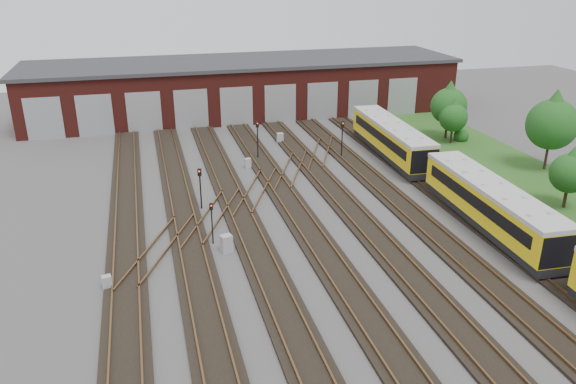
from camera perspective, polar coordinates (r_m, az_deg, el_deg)
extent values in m
plane|color=#43413F|center=(33.80, 8.48, -8.15)|extent=(120.00, 120.00, 0.00)
cube|color=black|center=(31.54, -16.13, -11.08)|extent=(2.40, 70.00, 0.18)
cube|color=brown|center=(31.51, -17.49, -10.94)|extent=(0.10, 70.00, 0.15)
cube|color=brown|center=(31.42, -14.84, -10.72)|extent=(0.10, 70.00, 0.15)
cube|color=black|center=(31.56, -8.77, -10.36)|extent=(2.40, 70.00, 0.18)
cube|color=brown|center=(31.43, -10.11, -10.25)|extent=(0.10, 70.00, 0.15)
cube|color=brown|center=(31.53, -7.48, -9.96)|extent=(0.10, 70.00, 0.15)
cube|color=black|center=(32.08, -1.57, -9.49)|extent=(2.40, 70.00, 0.18)
cube|color=brown|center=(31.87, -2.85, -9.40)|extent=(0.10, 70.00, 0.15)
cube|color=brown|center=(32.14, -0.31, -9.07)|extent=(0.10, 70.00, 0.15)
cube|color=black|center=(33.08, 5.26, -8.52)|extent=(2.40, 70.00, 0.18)
cube|color=brown|center=(32.79, 4.08, -8.45)|extent=(0.10, 70.00, 0.15)
cube|color=brown|center=(33.23, 6.45, -8.10)|extent=(0.10, 70.00, 0.15)
cube|color=black|center=(34.52, 11.57, -7.52)|extent=(2.40, 70.00, 0.18)
cube|color=brown|center=(34.15, 10.50, -7.46)|extent=(0.10, 70.00, 0.15)
cube|color=brown|center=(34.74, 12.67, -7.10)|extent=(0.10, 70.00, 0.15)
cube|color=black|center=(36.34, 17.29, -6.52)|extent=(2.40, 70.00, 0.18)
cube|color=brown|center=(35.92, 16.34, -6.47)|extent=(0.10, 70.00, 0.15)
cube|color=brown|center=(36.63, 18.28, -6.12)|extent=(0.10, 70.00, 0.15)
cube|color=black|center=(38.50, 22.40, -5.58)|extent=(2.40, 70.00, 0.18)
cube|color=brown|center=(38.02, 21.56, -5.52)|extent=(0.10, 70.00, 0.15)
cube|color=brown|center=(38.84, 23.29, -5.20)|extent=(0.10, 70.00, 0.15)
cube|color=black|center=(40.93, 26.92, -4.70)|extent=(2.40, 70.00, 0.18)
cube|color=brown|center=(40.41, 26.19, -4.65)|extent=(0.10, 70.00, 0.15)
cube|color=brown|center=(40.44, -7.62, -2.38)|extent=(5.40, 9.62, 0.15)
cube|color=brown|center=(44.65, -3.23, 0.22)|extent=(5.40, 9.62, 0.15)
cube|color=brown|center=(49.15, 0.38, 2.35)|extent=(5.40, 9.62, 0.15)
cube|color=brown|center=(36.62, -13.01, -5.53)|extent=(5.40, 9.62, 0.15)
cube|color=brown|center=(53.86, 3.38, 4.11)|extent=(5.40, 9.62, 0.15)
cube|color=#551A15|center=(69.12, -4.48, 10.50)|extent=(50.00, 12.00, 6.00)
cube|color=#313133|center=(68.56, -4.56, 13.07)|extent=(51.00, 12.50, 0.40)
cube|color=#929396|center=(63.12, -23.54, 6.85)|extent=(3.60, 0.12, 4.40)
cube|color=#929396|center=(62.54, -19.01, 7.36)|extent=(3.60, 0.12, 4.40)
cube|color=#929396|center=(62.35, -14.41, 7.83)|extent=(3.60, 0.12, 4.40)
cube|color=#929396|center=(62.56, -9.80, 8.25)|extent=(3.60, 0.12, 4.40)
cube|color=#929396|center=(63.17, -5.24, 8.61)|extent=(3.60, 0.12, 4.40)
cube|color=#929396|center=(64.16, -0.78, 8.91)|extent=(3.60, 0.12, 4.40)
cube|color=#929396|center=(65.52, 3.52, 9.16)|extent=(3.60, 0.12, 4.40)
cube|color=#929396|center=(67.23, 7.62, 9.34)|extent=(3.60, 0.12, 4.40)
cube|color=#929396|center=(69.26, 11.51, 9.47)|extent=(3.60, 0.12, 4.40)
cube|color=#1F501A|center=(50.95, 24.02, 0.81)|extent=(8.00, 55.00, 0.05)
cube|color=black|center=(40.79, 19.65, -2.77)|extent=(2.79, 14.41, 0.57)
cube|color=yellow|center=(40.27, 19.89, -1.05)|extent=(3.08, 14.43, 2.10)
cube|color=#BBBAB6|center=(39.84, 20.11, 0.53)|extent=(3.17, 14.43, 0.29)
cube|color=black|center=(39.54, 18.38, -0.89)|extent=(0.58, 12.61, 0.81)
cube|color=black|center=(40.85, 21.44, -0.58)|extent=(0.58, 12.61, 0.81)
cube|color=black|center=(53.69, 10.33, 4.13)|extent=(2.79, 14.41, 0.57)
cube|color=yellow|center=(53.30, 10.43, 5.50)|extent=(3.08, 14.43, 2.10)
cube|color=#BBBAB6|center=(52.98, 10.52, 6.74)|extent=(3.17, 14.43, 0.29)
cube|color=black|center=(52.77, 9.18, 5.68)|extent=(0.58, 12.61, 0.81)
cube|color=black|center=(53.73, 11.70, 5.80)|extent=(0.58, 12.61, 0.81)
cylinder|color=black|center=(36.54, -7.70, -3.52)|extent=(0.09, 0.09, 2.42)
cube|color=black|center=(35.95, -7.82, -1.47)|extent=(0.22, 0.13, 0.44)
sphere|color=red|center=(35.84, -7.81, -1.39)|extent=(0.11, 0.11, 0.11)
cylinder|color=black|center=(41.87, -8.86, -0.02)|extent=(0.11, 0.11, 2.58)
cube|color=black|center=(41.31, -8.99, 1.99)|extent=(0.31, 0.23, 0.55)
sphere|color=red|center=(41.17, -8.98, 2.08)|extent=(0.13, 0.13, 0.13)
cylinder|color=black|center=(52.13, -3.10, 4.97)|extent=(0.11, 0.11, 3.06)
cube|color=black|center=(51.62, -3.14, 6.88)|extent=(0.27, 0.16, 0.54)
sphere|color=red|center=(51.49, -3.12, 6.97)|extent=(0.13, 0.13, 0.13)
cylinder|color=black|center=(52.72, 5.50, 5.02)|extent=(0.11, 0.11, 2.93)
cube|color=black|center=(52.24, 5.57, 6.86)|extent=(0.30, 0.20, 0.57)
sphere|color=red|center=(52.10, 5.62, 6.95)|extent=(0.14, 0.14, 0.14)
cube|color=#9EA0A3|center=(33.27, -17.92, -8.76)|extent=(0.59, 0.52, 0.85)
cube|color=#9EA0A3|center=(50.18, -4.10, 2.94)|extent=(0.56, 0.49, 0.87)
cube|color=#9EA0A3|center=(35.71, -6.27, -5.23)|extent=(0.81, 0.73, 1.15)
cube|color=#9EA0A3|center=(57.19, -0.81, 5.50)|extent=(0.63, 0.53, 1.03)
cube|color=#9EA0A3|center=(50.42, 13.40, 2.57)|extent=(0.75, 0.69, 1.04)
cylinder|color=black|center=(60.77, 15.77, 6.10)|extent=(0.24, 0.24, 1.89)
sphere|color=#154714|center=(60.16, 16.02, 8.40)|extent=(3.67, 3.67, 3.67)
cone|color=#154714|center=(59.88, 16.15, 9.61)|extent=(3.15, 3.15, 2.62)
cylinder|color=black|center=(59.41, 16.25, 5.46)|extent=(0.22, 0.22, 1.45)
sphere|color=#154714|center=(58.91, 16.45, 7.26)|extent=(2.82, 2.82, 2.82)
cone|color=#154714|center=(58.67, 16.55, 8.21)|extent=(2.42, 2.42, 2.02)
cylinder|color=black|center=(54.40, 24.74, 3.21)|extent=(0.22, 0.22, 2.24)
sphere|color=#154714|center=(53.61, 25.25, 6.22)|extent=(4.36, 4.36, 4.36)
cone|color=#154714|center=(53.26, 25.52, 7.82)|extent=(3.73, 3.73, 3.11)
cylinder|color=black|center=(46.47, 26.32, -0.60)|extent=(0.24, 0.24, 1.50)
sphere|color=#154714|center=(45.82, 26.74, 1.70)|extent=(2.92, 2.92, 2.92)
cone|color=#154714|center=(45.50, 26.96, 2.93)|extent=(2.50, 2.50, 2.08)
sphere|color=#154714|center=(60.47, 17.21, 5.68)|extent=(1.53, 1.53, 1.53)
sphere|color=#154714|center=(65.58, 16.29, 7.02)|extent=(1.51, 1.51, 1.51)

